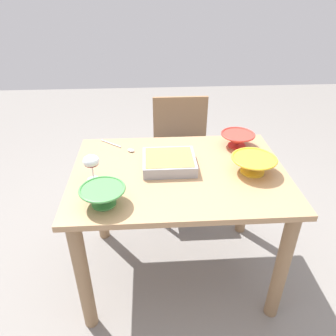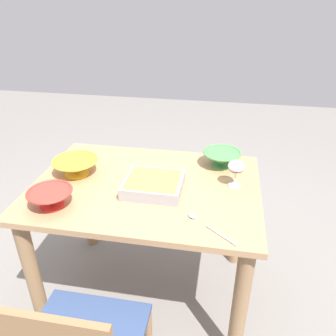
{
  "view_description": "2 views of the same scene",
  "coord_description": "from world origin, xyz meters",
  "px_view_note": "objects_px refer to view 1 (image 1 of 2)",
  "views": [
    {
      "loc": [
        -0.16,
        -1.5,
        1.72
      ],
      "look_at": [
        -0.07,
        -0.07,
        0.84
      ],
      "focal_mm": 34.57,
      "sensor_mm": 36.0,
      "label": 1
    },
    {
      "loc": [
        -0.38,
        1.45,
        1.7
      ],
      "look_at": [
        -0.11,
        -0.03,
        0.87
      ],
      "focal_mm": 35.85,
      "sensor_mm": 36.0,
      "label": 2
    }
  ],
  "objects_px": {
    "serving_spoon": "(123,148)",
    "mixing_bowl": "(237,139)",
    "casserole_dish": "(169,161)",
    "wine_glass": "(91,162)",
    "serving_bowl": "(253,164)",
    "dining_table": "(179,193)",
    "small_bowl": "(103,195)",
    "chair": "(181,148)"
  },
  "relations": [
    {
      "from": "dining_table",
      "to": "chair",
      "type": "xyz_separation_m",
      "value": [
        0.09,
        0.79,
        -0.13
      ]
    },
    {
      "from": "mixing_bowl",
      "to": "serving_spoon",
      "type": "distance_m",
      "value": 0.71
    },
    {
      "from": "small_bowl",
      "to": "serving_spoon",
      "type": "xyz_separation_m",
      "value": [
        0.06,
        0.55,
        -0.04
      ]
    },
    {
      "from": "dining_table",
      "to": "serving_bowl",
      "type": "distance_m",
      "value": 0.45
    },
    {
      "from": "wine_glass",
      "to": "dining_table",
      "type": "bearing_deg",
      "value": 8.06
    },
    {
      "from": "casserole_dish",
      "to": "small_bowl",
      "type": "relative_size",
      "value": 1.34
    },
    {
      "from": "wine_glass",
      "to": "casserole_dish",
      "type": "height_order",
      "value": "wine_glass"
    },
    {
      "from": "small_bowl",
      "to": "serving_spoon",
      "type": "height_order",
      "value": "small_bowl"
    },
    {
      "from": "wine_glass",
      "to": "mixing_bowl",
      "type": "relative_size",
      "value": 0.7
    },
    {
      "from": "dining_table",
      "to": "wine_glass",
      "type": "distance_m",
      "value": 0.53
    },
    {
      "from": "mixing_bowl",
      "to": "serving_bowl",
      "type": "relative_size",
      "value": 0.86
    },
    {
      "from": "wine_glass",
      "to": "mixing_bowl",
      "type": "height_order",
      "value": "wine_glass"
    },
    {
      "from": "dining_table",
      "to": "wine_glass",
      "type": "bearing_deg",
      "value": -171.94
    },
    {
      "from": "wine_glass",
      "to": "serving_bowl",
      "type": "bearing_deg",
      "value": 1.84
    },
    {
      "from": "wine_glass",
      "to": "serving_spoon",
      "type": "bearing_deg",
      "value": 68.47
    },
    {
      "from": "casserole_dish",
      "to": "serving_spoon",
      "type": "distance_m",
      "value": 0.36
    },
    {
      "from": "mixing_bowl",
      "to": "dining_table",
      "type": "bearing_deg",
      "value": -145.12
    },
    {
      "from": "wine_glass",
      "to": "serving_spoon",
      "type": "height_order",
      "value": "wine_glass"
    },
    {
      "from": "serving_spoon",
      "to": "mixing_bowl",
      "type": "bearing_deg",
      "value": -0.71
    },
    {
      "from": "dining_table",
      "to": "serving_bowl",
      "type": "height_order",
      "value": "serving_bowl"
    },
    {
      "from": "mixing_bowl",
      "to": "casserole_dish",
      "type": "bearing_deg",
      "value": -152.92
    },
    {
      "from": "dining_table",
      "to": "small_bowl",
      "type": "distance_m",
      "value": 0.51
    },
    {
      "from": "chair",
      "to": "mixing_bowl",
      "type": "bearing_deg",
      "value": -60.32
    },
    {
      "from": "casserole_dish",
      "to": "small_bowl",
      "type": "bearing_deg",
      "value": -135.81
    },
    {
      "from": "casserole_dish",
      "to": "serving_bowl",
      "type": "distance_m",
      "value": 0.46
    },
    {
      "from": "dining_table",
      "to": "serving_bowl",
      "type": "xyz_separation_m",
      "value": [
        0.4,
        -0.04,
        0.2
      ]
    },
    {
      "from": "wine_glass",
      "to": "serving_bowl",
      "type": "height_order",
      "value": "wine_glass"
    },
    {
      "from": "dining_table",
      "to": "serving_spoon",
      "type": "bearing_deg",
      "value": 138.92
    },
    {
      "from": "wine_glass",
      "to": "serving_spoon",
      "type": "relative_size",
      "value": 0.65
    },
    {
      "from": "serving_bowl",
      "to": "mixing_bowl",
      "type": "bearing_deg",
      "value": 91.87
    },
    {
      "from": "serving_spoon",
      "to": "casserole_dish",
      "type": "bearing_deg",
      "value": -41.07
    },
    {
      "from": "dining_table",
      "to": "chair",
      "type": "bearing_deg",
      "value": 83.19
    },
    {
      "from": "serving_spoon",
      "to": "chair",
      "type": "bearing_deg",
      "value": 50.76
    },
    {
      "from": "serving_spoon",
      "to": "dining_table",
      "type": "bearing_deg",
      "value": -41.08
    },
    {
      "from": "small_bowl",
      "to": "serving_bowl",
      "type": "bearing_deg",
      "value": 16.91
    },
    {
      "from": "casserole_dish",
      "to": "dining_table",
      "type": "bearing_deg",
      "value": -41.16
    },
    {
      "from": "dining_table",
      "to": "serving_spoon",
      "type": "distance_m",
      "value": 0.45
    },
    {
      "from": "small_bowl",
      "to": "dining_table",
      "type": "bearing_deg",
      "value": 35.74
    },
    {
      "from": "casserole_dish",
      "to": "serving_bowl",
      "type": "xyz_separation_m",
      "value": [
        0.45,
        -0.08,
        0.02
      ]
    },
    {
      "from": "dining_table",
      "to": "mixing_bowl",
      "type": "distance_m",
      "value": 0.51
    },
    {
      "from": "chair",
      "to": "serving_spoon",
      "type": "height_order",
      "value": "chair"
    },
    {
      "from": "small_bowl",
      "to": "mixing_bowl",
      "type": "bearing_deg",
      "value": 35.31
    }
  ]
}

